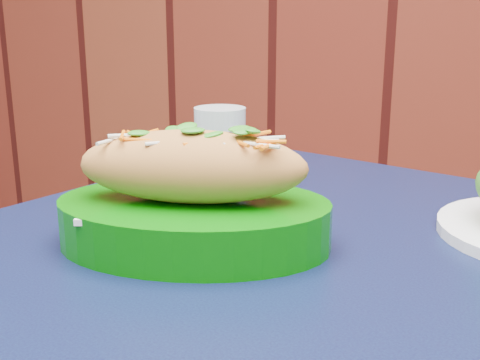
% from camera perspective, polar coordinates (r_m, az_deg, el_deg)
% --- Properties ---
extents(cafe_table, '(0.98, 0.98, 0.75)m').
position_cam_1_polar(cafe_table, '(0.62, 7.86, -15.48)').
color(cafe_table, black).
rests_on(cafe_table, ground).
extents(banh_mi_basket, '(0.32, 0.25, 0.13)m').
position_cam_1_polar(banh_mi_basket, '(0.61, -4.47, -1.86)').
color(banh_mi_basket, '#056104').
rests_on(banh_mi_basket, cafe_table).
extents(water_glass, '(0.07, 0.07, 0.11)m').
position_cam_1_polar(water_glass, '(0.80, -1.90, 2.97)').
color(water_glass, silver).
rests_on(water_glass, cafe_table).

